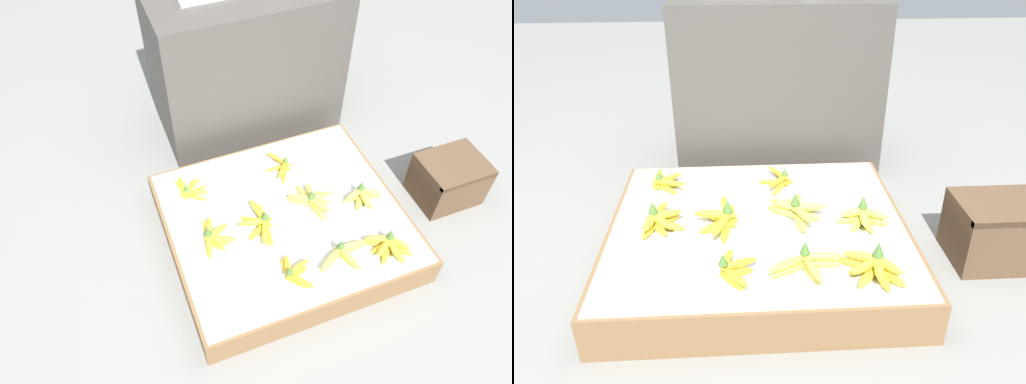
% 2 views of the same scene
% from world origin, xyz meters
% --- Properties ---
extents(ground_plane, '(10.00, 10.00, 0.00)m').
position_xyz_m(ground_plane, '(0.00, 0.00, 0.00)').
color(ground_plane, gray).
extents(display_platform, '(1.11, 0.99, 0.16)m').
position_xyz_m(display_platform, '(0.00, 0.00, 0.08)').
color(display_platform, olive).
rests_on(display_platform, ground_plane).
extents(back_vendor_table, '(1.00, 0.56, 0.85)m').
position_xyz_m(back_vendor_table, '(0.13, 0.91, 0.42)').
color(back_vendor_table, '#4C4742').
rests_on(back_vendor_table, ground_plane).
extents(wooden_crate, '(0.33, 0.27, 0.25)m').
position_xyz_m(wooden_crate, '(0.90, -0.06, 0.13)').
color(wooden_crate, brown).
rests_on(wooden_crate, ground_plane).
extents(banana_bunch_front_midleft, '(0.13, 0.21, 0.10)m').
position_xyz_m(banana_bunch_front_midleft, '(-0.10, -0.32, 0.19)').
color(banana_bunch_front_midleft, gold).
rests_on(banana_bunch_front_midleft, display_platform).
extents(banana_bunch_front_midright, '(0.26, 0.17, 0.10)m').
position_xyz_m(banana_bunch_front_midright, '(0.14, -0.31, 0.20)').
color(banana_bunch_front_midright, '#DBCC4C').
rests_on(banana_bunch_front_midright, display_platform).
extents(banana_bunch_front_right, '(0.20, 0.18, 0.11)m').
position_xyz_m(banana_bunch_front_right, '(0.35, -0.34, 0.20)').
color(banana_bunch_front_right, gold).
rests_on(banana_bunch_front_right, display_platform).
extents(banana_bunch_middle_left, '(0.17, 0.22, 0.11)m').
position_xyz_m(banana_bunch_middle_left, '(-0.37, -0.01, 0.20)').
color(banana_bunch_middle_left, gold).
rests_on(banana_bunch_middle_left, display_platform).
extents(banana_bunch_middle_midleft, '(0.17, 0.28, 0.11)m').
position_xyz_m(banana_bunch_middle_midleft, '(-0.13, -0.02, 0.20)').
color(banana_bunch_middle_midleft, yellow).
rests_on(banana_bunch_middle_midleft, display_platform).
extents(banana_bunch_middle_midright, '(0.23, 0.26, 0.11)m').
position_xyz_m(banana_bunch_middle_midright, '(0.15, 0.02, 0.20)').
color(banana_bunch_middle_midright, '#DBCC4C').
rests_on(banana_bunch_middle_midright, display_platform).
extents(banana_bunch_middle_right, '(0.20, 0.13, 0.11)m').
position_xyz_m(banana_bunch_middle_right, '(0.39, -0.04, 0.20)').
color(banana_bunch_middle_right, '#DBCC4C').
rests_on(banana_bunch_middle_right, display_platform).
extents(banana_bunch_back_left, '(0.15, 0.19, 0.09)m').
position_xyz_m(banana_bunch_back_left, '(-0.39, 0.30, 0.19)').
color(banana_bunch_back_left, yellow).
rests_on(banana_bunch_back_left, display_platform).
extents(banana_bunch_back_midright, '(0.15, 0.23, 0.08)m').
position_xyz_m(banana_bunch_back_midright, '(0.10, 0.30, 0.19)').
color(banana_bunch_back_midright, gold).
rests_on(banana_bunch_back_midright, display_platform).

